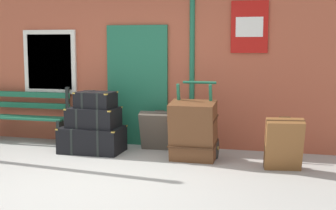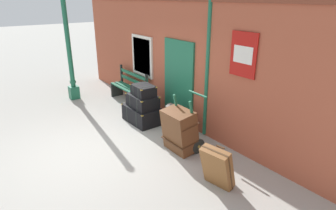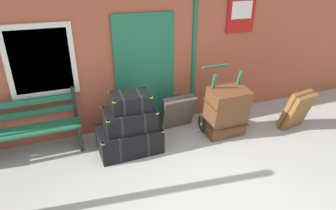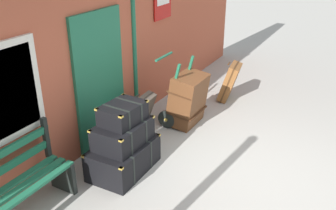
{
  "view_description": "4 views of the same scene",
  "coord_description": "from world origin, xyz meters",
  "views": [
    {
      "loc": [
        2.56,
        -5.47,
        1.78
      ],
      "look_at": [
        0.61,
        1.78,
        0.81
      ],
      "focal_mm": 50.96,
      "sensor_mm": 36.0,
      "label": 1
    },
    {
      "loc": [
        5.28,
        -1.88,
        3.08
      ],
      "look_at": [
        0.35,
        1.76,
        0.75
      ],
      "focal_mm": 30.91,
      "sensor_mm": 36.0,
      "label": 2
    },
    {
      "loc": [
        -1.55,
        -2.41,
        2.78
      ],
      "look_at": [
        0.06,
        1.76,
        0.66
      ],
      "focal_mm": 31.26,
      "sensor_mm": 36.0,
      "label": 3
    },
    {
      "loc": [
        -4.26,
        -1.04,
        3.08
      ],
      "look_at": [
        0.46,
        1.57,
        0.59
      ],
      "focal_mm": 39.91,
      "sensor_mm": 36.0,
      "label": 4
    }
  ],
  "objects": [
    {
      "name": "suitcase_beige",
      "position": [
        0.37,
        2.07,
        0.33
      ],
      "size": [
        0.65,
        0.4,
        0.67
      ],
      "color": "#51473D",
      "rests_on": "ground"
    },
    {
      "name": "steamer_trunk_middle",
      "position": [
        -0.63,
        1.68,
        0.58
      ],
      "size": [
        0.81,
        0.55,
        0.33
      ],
      "color": "black",
      "rests_on": "steamer_trunk_base"
    },
    {
      "name": "large_brown_trunk",
      "position": [
        1.07,
        1.52,
        0.46
      ],
      "size": [
        0.7,
        0.55,
        0.93
      ],
      "color": "brown",
      "rests_on": "ground"
    },
    {
      "name": "porters_trolley",
      "position": [
        1.07,
        1.7,
        0.27
      ],
      "size": [
        0.71,
        0.65,
        1.19
      ],
      "color": "black",
      "rests_on": "ground"
    },
    {
      "name": "steamer_trunk_base",
      "position": [
        -0.66,
        1.67,
        0.21
      ],
      "size": [
        1.02,
        0.67,
        0.43
      ],
      "color": "black",
      "rests_on": "ground"
    },
    {
      "name": "steamer_trunk_top",
      "position": [
        -0.59,
        1.69,
        0.87
      ],
      "size": [
        0.63,
        0.48,
        0.27
      ],
      "color": "black",
      "rests_on": "steamer_trunk_middle"
    },
    {
      "name": "platform_bench",
      "position": [
        -2.17,
        2.16,
        0.44
      ],
      "size": [
        1.6,
        0.43,
        1.01
      ],
      "color": "#1E6647",
      "rests_on": "ground"
    },
    {
      "name": "brick_facade",
      "position": [
        -0.01,
        2.6,
        1.6
      ],
      "size": [
        10.4,
        0.35,
        3.2
      ],
      "color": "#AD5138",
      "rests_on": "ground"
    },
    {
      "name": "suitcase_charcoal",
      "position": [
        2.43,
        1.25,
        0.38
      ],
      "size": [
        0.57,
        0.48,
        0.77
      ],
      "color": "brown",
      "rests_on": "ground"
    },
    {
      "name": "ground_plane",
      "position": [
        0.0,
        0.0,
        0.0
      ],
      "size": [
        60.0,
        60.0,
        0.0
      ],
      "primitive_type": "plane",
      "color": "#A3A099"
    }
  ]
}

